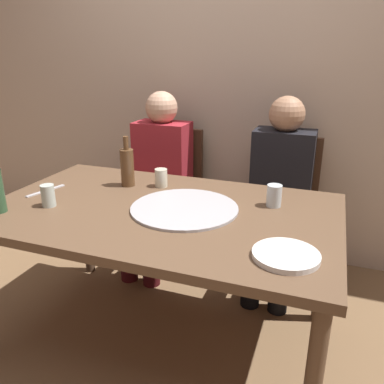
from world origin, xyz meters
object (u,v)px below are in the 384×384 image
(beer_bottle, at_px, (127,167))
(tumbler_near, at_px, (48,196))
(tumbler_far, at_px, (274,196))
(chair_right, at_px, (281,199))
(guest_in_beanie, at_px, (279,187))
(plate_stack, at_px, (286,255))
(wine_glass, at_px, (161,178))
(chair_left, at_px, (167,185))
(table_knife, at_px, (46,191))
(dining_table, at_px, (161,222))
(pizza_tray, at_px, (184,208))
(guest_in_sweater, at_px, (158,174))

(beer_bottle, height_order, tumbler_near, beer_bottle)
(tumbler_far, bearing_deg, chair_right, 93.56)
(guest_in_beanie, bearing_deg, plate_stack, 99.00)
(beer_bottle, distance_m, tumbler_near, 0.44)
(wine_glass, distance_m, chair_right, 0.87)
(guest_in_beanie, bearing_deg, wine_glass, 39.19)
(chair_left, bearing_deg, chair_right, -180.00)
(beer_bottle, bearing_deg, guest_in_beanie, 34.35)
(plate_stack, height_order, table_knife, plate_stack)
(dining_table, height_order, tumbler_far, tumbler_far)
(dining_table, relative_size, tumbler_far, 15.60)
(guest_in_beanie, bearing_deg, dining_table, 58.98)
(plate_stack, bearing_deg, chair_right, 97.83)
(beer_bottle, height_order, chair_left, beer_bottle)
(tumbler_near, bearing_deg, tumbler_far, 20.12)
(beer_bottle, distance_m, wine_glass, 0.19)
(chair_right, relative_size, guest_in_beanie, 0.77)
(pizza_tray, relative_size, chair_left, 0.55)
(chair_right, height_order, guest_in_sweater, guest_in_sweater)
(beer_bottle, relative_size, chair_right, 0.30)
(wine_glass, xyz_separation_m, guest_in_beanie, (0.56, 0.46, -0.14))
(pizza_tray, distance_m, chair_left, 1.01)
(tumbler_near, height_order, guest_in_beanie, guest_in_beanie)
(dining_table, bearing_deg, tumbler_far, 22.75)
(chair_right, bearing_deg, tumbler_near, 47.98)
(table_knife, bearing_deg, dining_table, -74.65)
(plate_stack, xyz_separation_m, table_knife, (-1.25, 0.27, -0.01))
(table_knife, bearing_deg, chair_left, -2.69)
(tumbler_far, distance_m, guest_in_sweater, 1.01)
(dining_table, height_order, pizza_tray, pizza_tray)
(chair_left, bearing_deg, tumbler_far, 141.00)
(chair_left, bearing_deg, guest_in_beanie, 169.28)
(dining_table, bearing_deg, tumbler_near, -162.53)
(guest_in_beanie, bearing_deg, table_knife, 33.90)
(dining_table, xyz_separation_m, guest_in_sweater, (-0.36, 0.73, -0.02))
(pizza_tray, xyz_separation_m, plate_stack, (0.49, -0.29, 0.00))
(chair_left, xyz_separation_m, guest_in_sweater, (0.00, -0.15, 0.13))
(dining_table, distance_m, beer_bottle, 0.41)
(tumbler_far, bearing_deg, chair_left, 141.00)
(pizza_tray, bearing_deg, guest_in_beanie, 65.01)
(tumbler_far, bearing_deg, beer_bottle, 177.98)
(beer_bottle, xyz_separation_m, tumbler_far, (0.78, -0.03, -0.05))
(dining_table, xyz_separation_m, tumbler_near, (-0.50, -0.16, 0.12))
(wine_glass, distance_m, plate_stack, 0.90)
(tumbler_far, bearing_deg, plate_stack, -76.12)
(chair_right, xyz_separation_m, guest_in_beanie, (0.00, -0.15, 0.13))
(tumbler_far, bearing_deg, pizza_tray, -154.14)
(dining_table, xyz_separation_m, beer_bottle, (-0.30, 0.23, 0.18))
(dining_table, height_order, chair_left, chair_left)
(tumbler_far, distance_m, wine_glass, 0.61)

